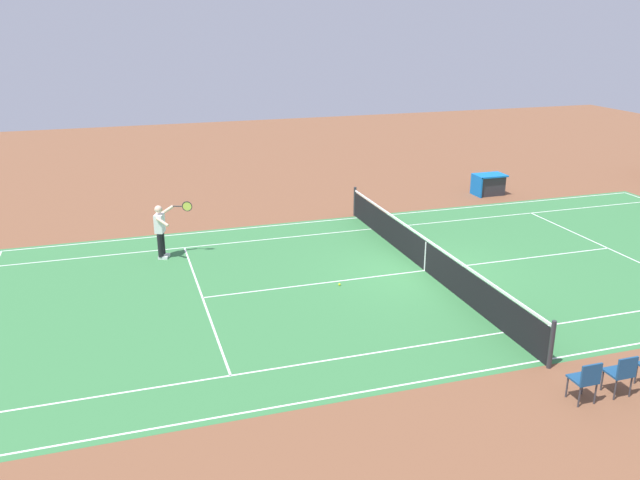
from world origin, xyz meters
The scene contains 9 objects.
ground_plane centered at (0.00, 0.00, 0.00)m, with size 60.00×60.00×0.00m, color brown.
court_slab centered at (0.00, 0.00, 0.00)m, with size 24.20×11.40×0.00m, color #387A42.
court_line_markings centered at (0.00, 0.00, 0.00)m, with size 23.85×11.05×0.01m.
tennis_net centered at (0.00, 0.00, 0.49)m, with size 0.10×11.70×1.08m.
tennis_player_near centered at (7.11, -3.38, 0.93)m, with size 1.18×0.74×1.70m.
tennis_ball centered at (2.72, 0.31, 0.03)m, with size 0.07×0.07×0.07m, color #CCE01E.
spectator_chair_1 centered at (-0.62, 7.11, 0.52)m, with size 0.44×0.44×0.88m.
spectator_chair_2 centered at (0.19, 7.11, 0.52)m, with size 0.44×0.44×0.88m.
equipment_cart_tarped centered at (-6.29, -6.97, 0.44)m, with size 1.25×0.84×0.85m.
Camera 1 is at (8.21, 15.89, 6.96)m, focal length 36.82 mm.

